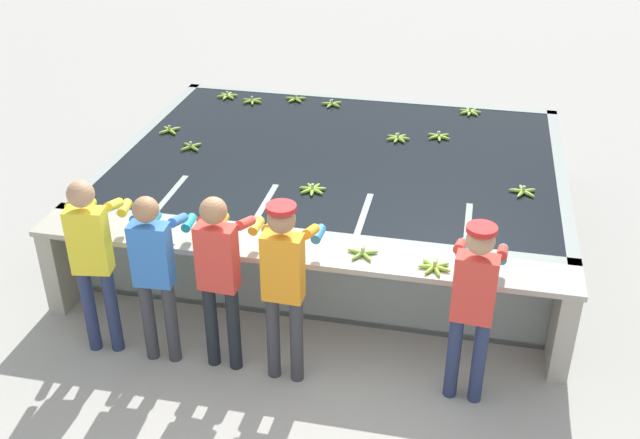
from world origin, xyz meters
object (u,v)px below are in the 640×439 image
object	(u,v)px
banana_bunch_floating_9	(227,96)
banana_bunch_floating_8	(313,189)
worker_4	(474,297)
banana_bunch_floating_7	(470,112)
banana_bunch_floating_1	(523,191)
banana_bunch_floating_6	(170,130)
worker_0	(92,251)
knife_1	(88,219)
banana_bunch_ledge_0	(363,253)
banana_bunch_floating_5	(191,147)
worker_1	(155,265)
banana_bunch_floating_4	(439,136)
banana_bunch_floating_2	(295,99)
banana_bunch_floating_3	(398,138)
banana_bunch_floating_10	(332,104)
knife_0	(161,234)
worker_3	(284,276)
banana_bunch_ledge_1	(435,267)
worker_2	(220,268)
banana_bunch_floating_0	(252,101)

from	to	relation	value
banana_bunch_floating_9	banana_bunch_floating_8	bearing A→B (deg)	-54.86
worker_4	banana_bunch_floating_7	bearing A→B (deg)	92.58
banana_bunch_floating_1	banana_bunch_floating_7	xyz separation A→B (m)	(-0.59, 2.06, -0.00)
banana_bunch_floating_6	worker_0	bearing A→B (deg)	-81.01
knife_1	banana_bunch_floating_9	bearing A→B (deg)	86.35
banana_bunch_ledge_0	banana_bunch_floating_5	bearing A→B (deg)	140.84
worker_1	knife_1	distance (m)	1.10
banana_bunch_floating_4	knife_1	xyz separation A→B (m)	(-2.99, -2.60, -0.01)
banana_bunch_floating_2	banana_bunch_ledge_0	bearing A→B (deg)	-67.65
banana_bunch_floating_1	banana_bunch_ledge_0	world-z (taller)	banana_bunch_ledge_0
banana_bunch_floating_3	knife_1	xyz separation A→B (m)	(-2.54, -2.46, -0.01)
banana_bunch_ledge_0	banana_bunch_floating_3	bearing A→B (deg)	90.20
worker_0	banana_bunch_floating_2	xyz separation A→B (m)	(0.74, 4.05, -0.07)
banana_bunch_floating_9	knife_1	size ratio (longest dim) A/B	1.02
banana_bunch_floating_4	banana_bunch_floating_7	xyz separation A→B (m)	(0.32, 0.85, -0.00)
worker_1	banana_bunch_floating_2	world-z (taller)	worker_1
banana_bunch_floating_1	banana_bunch_floating_3	distance (m)	1.72
banana_bunch_floating_7	banana_bunch_floating_8	xyz separation A→B (m)	(-1.43, -2.45, 0.00)
banana_bunch_floating_7	banana_bunch_floating_10	xyz separation A→B (m)	(-1.71, -0.09, 0.00)
banana_bunch_floating_4	knife_0	size ratio (longest dim) A/B	0.97
worker_3	banana_bunch_floating_7	bearing A→B (deg)	72.53
banana_bunch_floating_2	banana_bunch_floating_7	xyz separation A→B (m)	(2.20, 0.01, -0.00)
banana_bunch_floating_5	banana_bunch_ledge_1	size ratio (longest dim) A/B	0.89
banana_bunch_floating_4	banana_bunch_floating_8	xyz separation A→B (m)	(-1.11, -1.59, -0.00)
worker_1	banana_bunch_floating_10	distance (m)	4.04
knife_1	banana_bunch_floating_7	bearing A→B (deg)	46.27
worker_0	knife_1	distance (m)	0.71
banana_bunch_floating_5	banana_bunch_floating_10	distance (m)	2.06
banana_bunch_floating_7	knife_1	size ratio (longest dim) A/B	1.02
worker_1	banana_bunch_floating_4	xyz separation A→B (m)	(2.08, 3.22, -0.01)
worker_3	banana_bunch_floating_7	xyz separation A→B (m)	(1.29, 4.09, -0.07)
banana_bunch_floating_4	banana_bunch_floating_9	bearing A→B (deg)	164.59
worker_2	banana_bunch_floating_7	size ratio (longest dim) A/B	5.81
worker_4	banana_bunch_floating_10	world-z (taller)	worker_4
knife_1	worker_3	bearing A→B (deg)	-17.51
banana_bunch_ledge_0	knife_1	size ratio (longest dim) A/B	1.00
banana_bunch_floating_0	banana_bunch_ledge_1	distance (m)	4.28
banana_bunch_floating_10	banana_bunch_floating_4	bearing A→B (deg)	-28.68
banana_bunch_floating_1	banana_bunch_floating_6	xyz separation A→B (m)	(-3.97, 0.73, 0.00)
worker_1	knife_1	xyz separation A→B (m)	(-0.91, 0.62, -0.02)
banana_bunch_floating_4	banana_bunch_floating_10	xyz separation A→B (m)	(-1.39, 0.76, 0.00)
banana_bunch_floating_7	banana_bunch_ledge_0	xyz separation A→B (m)	(-0.76, -3.52, 0.00)
banana_bunch_floating_2	banana_bunch_ledge_0	size ratio (longest dim) A/B	0.99
banana_bunch_floating_7	knife_0	xyz separation A→B (m)	(-2.55, -3.56, -0.01)
worker_2	banana_bunch_floating_0	bearing A→B (deg)	102.93
banana_bunch_floating_2	banana_bunch_floating_7	bearing A→B (deg)	0.28
banana_bunch_floating_0	banana_bunch_floating_2	world-z (taller)	same
banana_bunch_floating_1	banana_bunch_floating_4	bearing A→B (deg)	127.01
worker_3	knife_0	size ratio (longest dim) A/B	5.62
worker_3	banana_bunch_ledge_1	bearing A→B (deg)	23.08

